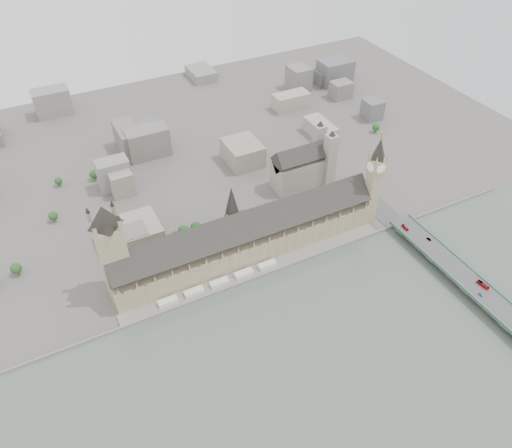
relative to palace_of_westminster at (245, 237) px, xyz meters
name	(u,v)px	position (x,y,z in m)	size (l,w,h in m)	color
ground	(255,266)	(0.00, -19.70, -22.71)	(900.00, 900.00, 0.00)	#595651
river_thames	(355,409)	(0.00, -184.70, -22.71)	(600.00, 600.00, 0.00)	#4E5C50
embankment_wall	(262,276)	(0.00, -34.70, -21.21)	(600.00, 1.50, 3.00)	slate
river_terrace	(258,271)	(0.00, -27.20, -21.71)	(270.00, 15.00, 2.00)	slate
terrace_tents	(219,282)	(-40.00, -26.70, -18.71)	(118.00, 7.00, 4.00)	white
palace_of_westminster	(245,237)	(0.00, 0.00, 0.00)	(265.00, 40.73, 55.44)	#9B8869
elizabeth_tower	(375,175)	(138.00, -11.70, 35.38)	(17.00, 17.00, 107.50)	#9B8869
victoria_tower	(112,248)	(-122.00, 6.30, 32.50)	(30.00, 30.00, 100.00)	#9B8869
central_tower	(232,208)	(-10.00, 6.30, 35.21)	(13.00, 13.00, 48.00)	#998F69
westminster_bridge	(448,266)	(162.00, -107.20, -17.58)	(25.00, 325.00, 10.25)	#474749
bridge_parapets	(486,294)	(162.00, -151.70, -11.88)	(25.00, 235.00, 1.15)	#3E705A
westminster_abbey	(304,166)	(110.92, 75.30, 2.38)	(68.00, 36.00, 64.00)	#9D968D
city_skyline_inland	(167,133)	(0.00, 225.30, -3.71)	(720.00, 360.00, 38.00)	gray
park_trees	(220,227)	(-10.00, 40.30, -15.21)	(110.00, 30.00, 15.00)	#164017
red_bus_north	(405,227)	(156.12, -50.01, -11.14)	(2.22, 9.47, 2.64)	#B31422
red_bus_south	(483,285)	(166.96, -143.37, -10.79)	(2.79, 11.93, 3.32)	red
car_blue	(481,295)	(156.88, -150.70, -11.74)	(1.69, 4.19, 1.43)	blue
car_silver	(429,239)	(166.27, -74.26, -11.65)	(1.70, 4.87, 1.60)	gray
car_approach	(361,179)	(166.98, 40.29, -11.78)	(1.90, 4.67, 1.36)	gray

